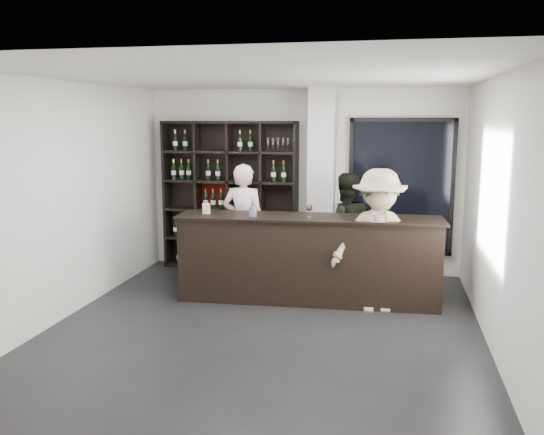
% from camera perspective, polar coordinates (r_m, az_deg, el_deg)
% --- Properties ---
extents(floor, '(5.00, 5.50, 0.01)m').
position_cam_1_polar(floor, '(6.94, -0.67, -10.83)').
color(floor, black).
rests_on(floor, ground).
extents(wine_shelf, '(2.20, 0.35, 2.40)m').
position_cam_1_polar(wine_shelf, '(9.35, -4.18, 2.15)').
color(wine_shelf, black).
rests_on(wine_shelf, floor).
extents(structural_column, '(0.40, 0.40, 2.90)m').
position_cam_1_polar(structural_column, '(8.93, 4.94, 3.40)').
color(structural_column, silver).
rests_on(structural_column, floor).
extents(glass_panel, '(1.60, 0.08, 2.10)m').
position_cam_1_polar(glass_panel, '(9.10, 12.64, 2.99)').
color(glass_panel, black).
rests_on(glass_panel, floor).
extents(tasting_counter, '(3.52, 0.72, 1.16)m').
position_cam_1_polar(tasting_counter, '(7.75, 3.62, -4.10)').
color(tasting_counter, black).
rests_on(tasting_counter, floor).
extents(taster_pink, '(0.68, 0.47, 1.78)m').
position_cam_1_polar(taster_pink, '(8.61, -2.82, -0.57)').
color(taster_pink, '#FFCDDB').
rests_on(taster_pink, floor).
extents(taster_black, '(0.97, 0.85, 1.68)m').
position_cam_1_polar(taster_black, '(8.37, 7.20, -1.30)').
color(taster_black, black).
rests_on(taster_black, floor).
extents(customer, '(1.28, 0.87, 1.83)m').
position_cam_1_polar(customer, '(7.39, 10.49, -2.31)').
color(customer, gray).
rests_on(customer, floor).
extents(wine_glass, '(0.09, 0.09, 0.19)m').
position_cam_1_polar(wine_glass, '(7.56, 3.73, 0.75)').
color(wine_glass, white).
rests_on(wine_glass, tasting_counter).
extents(spit_cup, '(0.12, 0.12, 0.13)m').
position_cam_1_polar(spit_cup, '(7.59, -1.90, 0.59)').
color(spit_cup, '#A3B0C4').
rests_on(spit_cup, tasting_counter).
extents(napkin_stack, '(0.15, 0.15, 0.02)m').
position_cam_1_polar(napkin_stack, '(7.55, 11.75, -0.10)').
color(napkin_stack, white).
rests_on(napkin_stack, tasting_counter).
extents(card_stand, '(0.10, 0.07, 0.14)m').
position_cam_1_polar(card_stand, '(7.87, -6.53, 0.89)').
color(card_stand, white).
rests_on(card_stand, tasting_counter).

